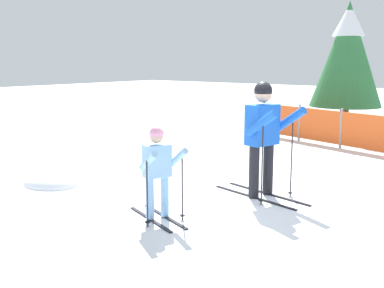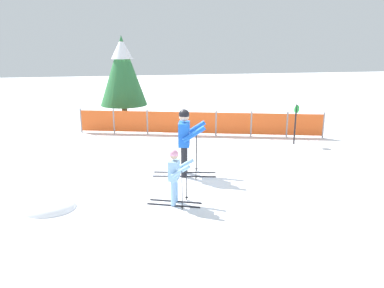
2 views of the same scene
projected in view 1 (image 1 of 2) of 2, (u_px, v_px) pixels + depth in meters
ground_plane at (245, 194)px, 7.44m from camera, size 60.00×60.00×0.00m
skier_adult at (264, 129)px, 7.12m from camera, size 1.67×0.83×1.73m
skier_child at (158, 165)px, 6.14m from camera, size 1.16×0.70×1.22m
conifer_far at (347, 53)px, 13.15m from camera, size 1.95×1.95×3.62m
snow_mound at (53, 183)px, 8.06m from camera, size 1.08×0.92×0.43m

